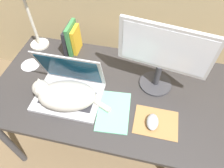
{
  "coord_description": "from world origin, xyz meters",
  "views": [
    {
      "loc": [
        0.16,
        -0.33,
        1.65
      ],
      "look_at": [
        0.01,
        0.34,
        0.81
      ],
      "focal_mm": 32.0,
      "sensor_mm": 36.0,
      "label": 1
    }
  ],
  "objects_px": {
    "computer_mouse": "(152,122)",
    "external_monitor": "(163,55)",
    "laptop": "(69,89)",
    "cd_disc": "(30,65)",
    "desk_lamp": "(27,3)",
    "cat": "(65,95)",
    "book_row": "(72,39)",
    "notepad": "(114,111)"
  },
  "relations": [
    {
      "from": "computer_mouse",
      "to": "desk_lamp",
      "type": "bearing_deg",
      "value": 152.26
    },
    {
      "from": "cat",
      "to": "notepad",
      "type": "relative_size",
      "value": 1.61
    },
    {
      "from": "computer_mouse",
      "to": "book_row",
      "type": "xyz_separation_m",
      "value": [
        -0.6,
        0.47,
        0.07
      ]
    },
    {
      "from": "external_monitor",
      "to": "computer_mouse",
      "type": "bearing_deg",
      "value": -88.58
    },
    {
      "from": "cat",
      "to": "cd_disc",
      "type": "xyz_separation_m",
      "value": [
        -0.34,
        0.23,
        -0.07
      ]
    },
    {
      "from": "cat",
      "to": "cd_disc",
      "type": "bearing_deg",
      "value": 146.73
    },
    {
      "from": "external_monitor",
      "to": "desk_lamp",
      "type": "height_order",
      "value": "desk_lamp"
    },
    {
      "from": "cd_disc",
      "to": "book_row",
      "type": "bearing_deg",
      "value": 42.36
    },
    {
      "from": "book_row",
      "to": "desk_lamp",
      "type": "bearing_deg",
      "value": -170.55
    },
    {
      "from": "computer_mouse",
      "to": "cd_disc",
      "type": "relative_size",
      "value": 0.81
    },
    {
      "from": "computer_mouse",
      "to": "cd_disc",
      "type": "bearing_deg",
      "value": 162.76
    },
    {
      "from": "cat",
      "to": "external_monitor",
      "type": "relative_size",
      "value": 0.92
    },
    {
      "from": "computer_mouse",
      "to": "cat",
      "type": "bearing_deg",
      "value": 176.29
    },
    {
      "from": "book_row",
      "to": "desk_lamp",
      "type": "xyz_separation_m",
      "value": [
        -0.22,
        -0.04,
        0.25
      ]
    },
    {
      "from": "cat",
      "to": "computer_mouse",
      "type": "height_order",
      "value": "cat"
    },
    {
      "from": "external_monitor",
      "to": "cd_disc",
      "type": "bearing_deg",
      "value": -178.77
    },
    {
      "from": "notepad",
      "to": "laptop",
      "type": "bearing_deg",
      "value": 167.2
    },
    {
      "from": "laptop",
      "to": "cat",
      "type": "distance_m",
      "value": 0.06
    },
    {
      "from": "laptop",
      "to": "cd_disc",
      "type": "height_order",
      "value": "laptop"
    },
    {
      "from": "laptop",
      "to": "external_monitor",
      "type": "height_order",
      "value": "external_monitor"
    },
    {
      "from": "desk_lamp",
      "to": "notepad",
      "type": "xyz_separation_m",
      "value": [
        0.6,
        -0.4,
        -0.34
      ]
    },
    {
      "from": "external_monitor",
      "to": "cat",
      "type": "bearing_deg",
      "value": -153.02
    },
    {
      "from": "computer_mouse",
      "to": "external_monitor",
      "type": "bearing_deg",
      "value": 91.42
    },
    {
      "from": "computer_mouse",
      "to": "notepad",
      "type": "bearing_deg",
      "value": 172.49
    },
    {
      "from": "desk_lamp",
      "to": "cd_disc",
      "type": "xyz_separation_m",
      "value": [
        -0.01,
        -0.17,
        -0.34
      ]
    },
    {
      "from": "laptop",
      "to": "cd_disc",
      "type": "relative_size",
      "value": 3.1
    },
    {
      "from": "computer_mouse",
      "to": "cd_disc",
      "type": "distance_m",
      "value": 0.87
    },
    {
      "from": "notepad",
      "to": "desk_lamp",
      "type": "bearing_deg",
      "value": 146.41
    },
    {
      "from": "laptop",
      "to": "external_monitor",
      "type": "xyz_separation_m",
      "value": [
        0.48,
        0.18,
        0.19
      ]
    },
    {
      "from": "desk_lamp",
      "to": "cd_disc",
      "type": "distance_m",
      "value": 0.39
    },
    {
      "from": "cat",
      "to": "external_monitor",
      "type": "bearing_deg",
      "value": 26.98
    },
    {
      "from": "laptop",
      "to": "computer_mouse",
      "type": "relative_size",
      "value": 3.85
    },
    {
      "from": "laptop",
      "to": "cat",
      "type": "height_order",
      "value": "laptop"
    },
    {
      "from": "external_monitor",
      "to": "notepad",
      "type": "height_order",
      "value": "external_monitor"
    },
    {
      "from": "cat",
      "to": "notepad",
      "type": "distance_m",
      "value": 0.28
    },
    {
      "from": "computer_mouse",
      "to": "book_row",
      "type": "relative_size",
      "value": 0.47
    },
    {
      "from": "laptop",
      "to": "book_row",
      "type": "bearing_deg",
      "value": 106.53
    },
    {
      "from": "laptop",
      "to": "external_monitor",
      "type": "relative_size",
      "value": 0.77
    },
    {
      "from": "cd_disc",
      "to": "external_monitor",
      "type": "bearing_deg",
      "value": 1.23
    },
    {
      "from": "laptop",
      "to": "external_monitor",
      "type": "bearing_deg",
      "value": 21.07
    },
    {
      "from": "desk_lamp",
      "to": "notepad",
      "type": "height_order",
      "value": "desk_lamp"
    },
    {
      "from": "cat",
      "to": "notepad",
      "type": "bearing_deg",
      "value": -0.7
    }
  ]
}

